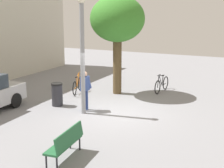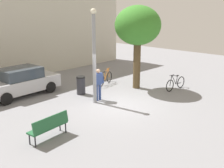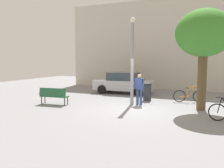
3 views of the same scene
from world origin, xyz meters
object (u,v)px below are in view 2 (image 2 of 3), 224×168
Objects in this scene: plaza_tree at (138,27)px; bicycle_orange at (105,78)px; person_by_lamppost at (98,82)px; bicycle_black at (175,83)px; lamppost at (94,54)px; trash_bin at (81,85)px; park_bench at (49,125)px; parked_car_silver at (21,82)px.

plaza_tree is 3.84m from bicycle_orange.
bicycle_black is at bearing -23.81° from person_by_lamppost.
lamppost is 1.60m from person_by_lamppost.
bicycle_orange is at bearing 10.21° from trash_bin.
lamppost is 0.96× the size of plaza_tree.
person_by_lamppost reaches higher than bicycle_black.
person_by_lamppost is (0.37, 0.13, -1.55)m from lamppost.
bicycle_orange is (-0.74, 1.90, -3.26)m from plaza_tree.
lamppost is 2.69× the size of bicycle_orange.
plaza_tree reaches higher than park_bench.
lamppost is 4.72m from park_bench.
bicycle_orange is (6.71, 3.76, -0.16)m from park_bench.
parked_car_silver is at bearing 122.81° from person_by_lamppost.
bicycle_orange is at bearing -20.54° from parked_car_silver.
plaza_tree is (3.53, 0.11, 1.13)m from lamppost.
person_by_lamppost is 0.39× the size of parked_car_silver.
lamppost reaches higher than bicycle_orange.
lamppost reaches higher than parked_car_silver.
lamppost is 4.58× the size of trash_bin.
plaza_tree is 1.13× the size of parked_car_silver.
park_bench is 0.38× the size of parked_car_silver.
park_bench is 0.91× the size of bicycle_black.
park_bench is at bearing 179.56° from bicycle_black.
bicycle_black is at bearing -37.84° from trash_bin.
bicycle_orange is at bearing 29.27° from park_bench.
bicycle_orange is 0.41× the size of parked_car_silver.
bicycle_orange is (2.80, 2.01, -2.13)m from lamppost.
plaza_tree is 7.24m from parked_car_silver.
lamppost is at bearing -104.77° from trash_bin.
bicycle_black reaches higher than park_bench.
person_by_lamppost is at bearing 23.71° from park_bench.
plaza_tree is 4.75× the size of trash_bin.
bicycle_black is 8.83m from parked_car_silver.
person_by_lamppost is 0.34× the size of plaza_tree.
parked_car_silver is 3.29m from trash_bin.
parked_car_silver is at bearing 70.94° from park_bench.
bicycle_black is (8.71, -0.07, -0.16)m from park_bench.
park_bench is 1.61× the size of trash_bin.
person_by_lamppost reaches higher than bicycle_orange.
bicycle_black is 5.54m from trash_bin.
bicycle_black is 0.42× the size of parked_car_silver.
plaza_tree reaches higher than parked_car_silver.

